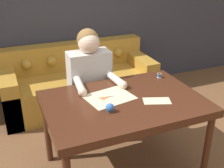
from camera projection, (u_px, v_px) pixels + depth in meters
The scene contains 9 objects.
wall_back at pixel (72, 4), 3.82m from camera, with size 8.00×0.06×2.60m.
dining_table at pixel (124, 107), 2.45m from camera, with size 1.37×0.94×0.76m.
couch at pixel (79, 83), 3.86m from camera, with size 2.01×0.82×0.81m.
person at pixel (90, 86), 2.95m from camera, with size 0.48×0.60×1.25m.
pattern_paper_main at pixel (109, 97), 2.46m from camera, with size 0.45×0.38×0.00m.
pattern_paper_offcut at pixel (157, 101), 2.40m from camera, with size 0.26×0.20×0.00m.
scissors at pixel (107, 98), 2.45m from camera, with size 0.21×0.08×0.01m.
thread_spool at pixel (159, 75), 2.86m from camera, with size 0.04×0.04×0.05m.
pin_cushion at pixel (110, 108), 2.22m from camera, with size 0.07×0.07×0.07m.
Camera 1 is at (-1.00, -1.81, 1.89)m, focal length 45.00 mm.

